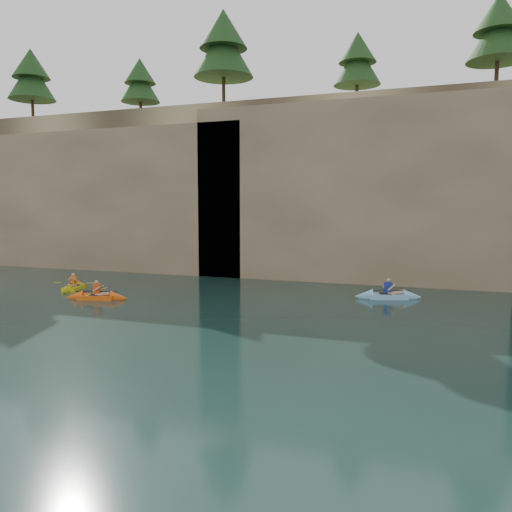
% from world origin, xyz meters
% --- Properties ---
extents(ground, '(160.00, 160.00, 0.00)m').
position_xyz_m(ground, '(0.00, 0.00, 0.00)').
color(ground, black).
rests_on(ground, ground).
extents(cliff, '(70.00, 16.00, 12.00)m').
position_xyz_m(cliff, '(0.00, 30.00, 6.00)').
color(cliff, tan).
rests_on(cliff, ground).
extents(cliff_slab_west, '(26.00, 2.40, 10.56)m').
position_xyz_m(cliff_slab_west, '(-20.00, 22.60, 5.28)').
color(cliff_slab_west, tan).
rests_on(cliff_slab_west, ground).
extents(cliff_slab_center, '(24.00, 2.40, 11.40)m').
position_xyz_m(cliff_slab_center, '(2.00, 22.60, 5.70)').
color(cliff_slab_center, tan).
rests_on(cliff_slab_center, ground).
extents(sea_cave_west, '(4.50, 1.00, 4.00)m').
position_xyz_m(sea_cave_west, '(-18.00, 21.95, 2.00)').
color(sea_cave_west, black).
rests_on(sea_cave_west, ground).
extents(sea_cave_center, '(3.50, 1.00, 3.20)m').
position_xyz_m(sea_cave_center, '(-4.00, 21.95, 1.60)').
color(sea_cave_center, black).
rests_on(sea_cave_center, ground).
extents(cliff_pines, '(56.00, 6.00, 7.83)m').
position_xyz_m(cliff_pines, '(0.00, 25.00, 15.91)').
color(cliff_pines, black).
rests_on(cliff_pines, cliff).
extents(kayaker_orange, '(3.30, 2.36, 1.22)m').
position_xyz_m(kayaker_orange, '(-11.09, 12.03, 0.15)').
color(kayaker_orange, '#EF5A0F').
rests_on(kayaker_orange, ground).
extents(kayaker_yellow, '(2.26, 2.96, 1.18)m').
position_xyz_m(kayaker_yellow, '(-14.22, 14.06, 0.15)').
color(kayaker_yellow, yellow).
rests_on(kayaker_yellow, ground).
extents(kayaker_ltblue_mid, '(3.49, 2.46, 1.30)m').
position_xyz_m(kayaker_ltblue_mid, '(2.76, 17.27, 0.16)').
color(kayaker_ltblue_mid, '#8AC4E7').
rests_on(kayaker_ltblue_mid, ground).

